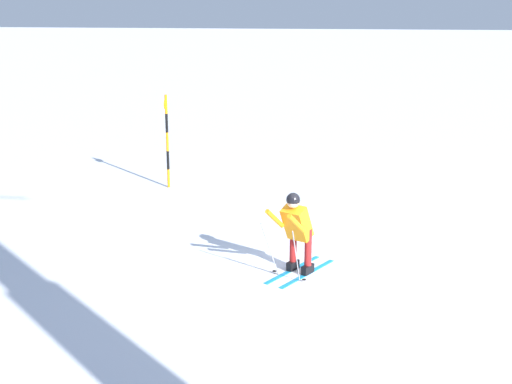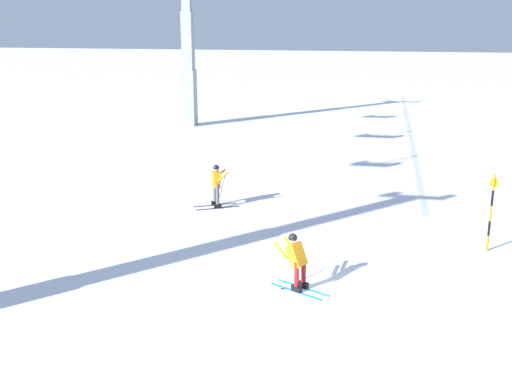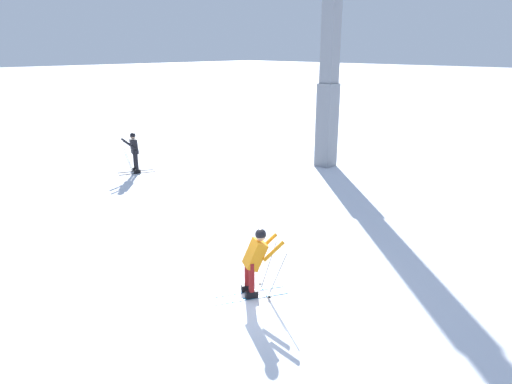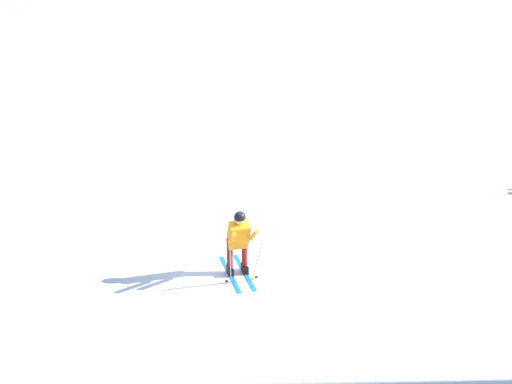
{
  "view_description": "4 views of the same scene",
  "coord_description": "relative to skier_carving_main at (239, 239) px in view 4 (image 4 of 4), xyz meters",
  "views": [
    {
      "loc": [
        -0.55,
        11.42,
        4.7
      ],
      "look_at": [
        1.37,
        0.16,
        1.57
      ],
      "focal_mm": 47.98,
      "sensor_mm": 36.0,
      "label": 1
    },
    {
      "loc": [
        -14.57,
        -2.09,
        7.03
      ],
      "look_at": [
        1.17,
        1.15,
        2.51
      ],
      "focal_mm": 43.24,
      "sensor_mm": 36.0,
      "label": 2
    },
    {
      "loc": [
        7.34,
        -6.85,
        5.34
      ],
      "look_at": [
        -0.09,
        0.75,
        2.06
      ],
      "focal_mm": 33.28,
      "sensor_mm": 36.0,
      "label": 3
    },
    {
      "loc": [
        8.46,
        8.63,
        6.47
      ],
      "look_at": [
        -0.29,
        -0.53,
        1.54
      ],
      "focal_mm": 43.44,
      "sensor_mm": 36.0,
      "label": 4
    }
  ],
  "objects": [
    {
      "name": "skier_carving_main",
      "position": [
        0.0,
        0.0,
        0.0
      ],
      "size": [
        1.23,
        1.68,
        1.68
      ],
      "color": "#198CCC",
      "rests_on": "ground_plane"
    },
    {
      "name": "ground_plane",
      "position": [
        -0.67,
        0.04,
        -0.9
      ],
      "size": [
        260.0,
        260.0,
        0.0
      ],
      "primitive_type": "plane",
      "color": "white"
    }
  ]
}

